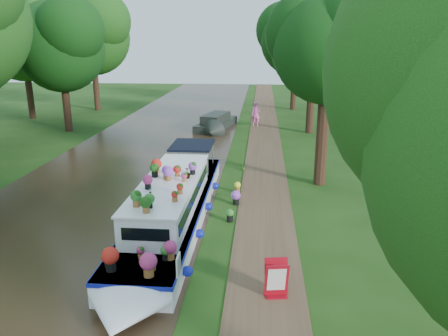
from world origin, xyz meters
TOP-DOWN VIEW (x-y plane):
  - ground at (0.00, 0.00)m, footprint 100.00×100.00m
  - canal_water at (-6.00, 0.00)m, footprint 10.00×100.00m
  - towpath at (1.20, 0.00)m, footprint 2.20×100.00m
  - plant_boat at (-2.25, -2.67)m, footprint 2.29×13.52m
  - tree_near_overhang at (3.79, 3.06)m, footprint 5.52×5.28m
  - tree_near_mid at (4.48, 15.08)m, footprint 6.90×6.60m
  - tree_near_far at (3.98, 26.09)m, footprint 7.59×7.26m
  - tree_far_c at (-13.52, 14.08)m, footprint 7.13×6.82m
  - tree_far_d at (-15.02, 24.10)m, footprint 8.05×7.70m
  - tree_far_h at (-19.02, 19.09)m, footprint 7.82×7.48m
  - second_boat at (-2.54, 15.77)m, footprint 3.00×6.37m
  - sandwich_board at (1.47, -6.77)m, footprint 0.66×0.59m
  - pedestrian_pink at (0.50, 17.00)m, footprint 0.70×0.46m
  - verge_plant at (0.05, 5.00)m, footprint 0.43×0.41m

SIDE VIEW (x-z plane):
  - ground at x=0.00m, z-range 0.00..0.00m
  - canal_water at x=-6.00m, z-range 0.00..0.02m
  - towpath at x=1.20m, z-range 0.00..0.03m
  - verge_plant at x=0.05m, z-range 0.00..0.38m
  - second_boat at x=-2.54m, z-range -0.11..1.07m
  - sandwich_board at x=1.47m, z-range -0.02..0.99m
  - plant_boat at x=-2.25m, z-range -0.28..1.98m
  - pedestrian_pink at x=0.50m, z-range 0.03..1.93m
  - tree_near_mid at x=4.48m, z-range 1.74..11.14m
  - tree_far_c at x=-13.52m, z-range 1.73..11.32m
  - tree_near_overhang at x=3.79m, z-range 2.11..11.10m
  - tree_near_far at x=3.98m, z-range 1.90..12.20m
  - tree_far_h at x=-19.02m, z-range 1.89..12.38m
  - tree_far_d at x=-15.02m, z-range 1.97..12.82m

